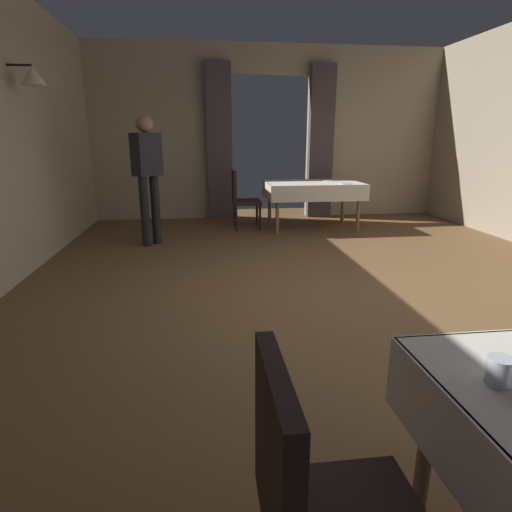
{
  "coord_description": "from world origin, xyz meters",
  "views": [
    {
      "loc": [
        -1.23,
        -3.62,
        1.44
      ],
      "look_at": [
        -0.73,
        0.35,
        0.31
      ],
      "focal_mm": 29.49,
      "sensor_mm": 36.0,
      "label": 1
    }
  ],
  "objects_px": {
    "dining_table_mid": "(313,187)",
    "chair_mid_left": "(242,197)",
    "chair_near_left": "(320,512)",
    "person_waiter_by_doorway": "(147,170)",
    "plate_mid_a": "(345,184)",
    "glass_near_c": "(500,371)",
    "plate_mid_b": "(328,180)"
  },
  "relations": [
    {
      "from": "dining_table_mid",
      "to": "chair_mid_left",
      "type": "xyz_separation_m",
      "value": [
        -1.15,
        0.09,
        -0.15
      ]
    },
    {
      "from": "chair_near_left",
      "to": "person_waiter_by_doorway",
      "type": "height_order",
      "value": "person_waiter_by_doorway"
    },
    {
      "from": "chair_near_left",
      "to": "chair_mid_left",
      "type": "relative_size",
      "value": 1.0
    },
    {
      "from": "chair_near_left",
      "to": "plate_mid_a",
      "type": "bearing_deg",
      "value": 70.82
    },
    {
      "from": "glass_near_c",
      "to": "dining_table_mid",
      "type": "bearing_deg",
      "value": 80.74
    },
    {
      "from": "dining_table_mid",
      "to": "plate_mid_b",
      "type": "bearing_deg",
      "value": 33.27
    },
    {
      "from": "chair_near_left",
      "to": "person_waiter_by_doorway",
      "type": "xyz_separation_m",
      "value": [
        -1.0,
        4.99,
        0.51
      ]
    },
    {
      "from": "glass_near_c",
      "to": "person_waiter_by_doorway",
      "type": "bearing_deg",
      "value": 107.88
    },
    {
      "from": "plate_mid_b",
      "to": "chair_near_left",
      "type": "bearing_deg",
      "value": -106.58
    },
    {
      "from": "plate_mid_a",
      "to": "chair_mid_left",
      "type": "bearing_deg",
      "value": 164.51
    },
    {
      "from": "dining_table_mid",
      "to": "person_waiter_by_doorway",
      "type": "xyz_separation_m",
      "value": [
        -2.49,
        -0.82,
        0.36
      ]
    },
    {
      "from": "chair_near_left",
      "to": "plate_mid_a",
      "type": "relative_size",
      "value": 4.62
    },
    {
      "from": "dining_table_mid",
      "to": "chair_near_left",
      "type": "height_order",
      "value": "chair_near_left"
    },
    {
      "from": "plate_mid_b",
      "to": "person_waiter_by_doorway",
      "type": "distance_m",
      "value": 2.98
    },
    {
      "from": "glass_near_c",
      "to": "plate_mid_b",
      "type": "xyz_separation_m",
      "value": [
        1.22,
        5.86,
        -0.04
      ]
    },
    {
      "from": "chair_near_left",
      "to": "plate_mid_b",
      "type": "xyz_separation_m",
      "value": [
        1.79,
        6.01,
        0.24
      ]
    },
    {
      "from": "chair_mid_left",
      "to": "chair_near_left",
      "type": "bearing_deg",
      "value": -93.31
    },
    {
      "from": "plate_mid_a",
      "to": "person_waiter_by_doorway",
      "type": "relative_size",
      "value": 0.12
    },
    {
      "from": "dining_table_mid",
      "to": "plate_mid_b",
      "type": "distance_m",
      "value": 0.37
    },
    {
      "from": "chair_near_left",
      "to": "plate_mid_a",
      "type": "height_order",
      "value": "chair_near_left"
    },
    {
      "from": "plate_mid_a",
      "to": "person_waiter_by_doorway",
      "type": "height_order",
      "value": "person_waiter_by_doorway"
    },
    {
      "from": "chair_near_left",
      "to": "plate_mid_b",
      "type": "height_order",
      "value": "chair_near_left"
    },
    {
      "from": "dining_table_mid",
      "to": "chair_near_left",
      "type": "distance_m",
      "value": 6.01
    },
    {
      "from": "dining_table_mid",
      "to": "glass_near_c",
      "type": "bearing_deg",
      "value": -99.26
    },
    {
      "from": "dining_table_mid",
      "to": "chair_mid_left",
      "type": "height_order",
      "value": "chair_mid_left"
    },
    {
      "from": "glass_near_c",
      "to": "plate_mid_b",
      "type": "relative_size",
      "value": 0.43
    },
    {
      "from": "chair_near_left",
      "to": "plate_mid_b",
      "type": "bearing_deg",
      "value": 73.42
    },
    {
      "from": "glass_near_c",
      "to": "plate_mid_b",
      "type": "bearing_deg",
      "value": 78.2
    },
    {
      "from": "chair_near_left",
      "to": "glass_near_c",
      "type": "xyz_separation_m",
      "value": [
        0.57,
        0.15,
        0.28
      ]
    },
    {
      "from": "dining_table_mid",
      "to": "person_waiter_by_doorway",
      "type": "bearing_deg",
      "value": -161.73
    },
    {
      "from": "dining_table_mid",
      "to": "chair_mid_left",
      "type": "bearing_deg",
      "value": 175.52
    },
    {
      "from": "dining_table_mid",
      "to": "person_waiter_by_doorway",
      "type": "height_order",
      "value": "person_waiter_by_doorway"
    }
  ]
}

